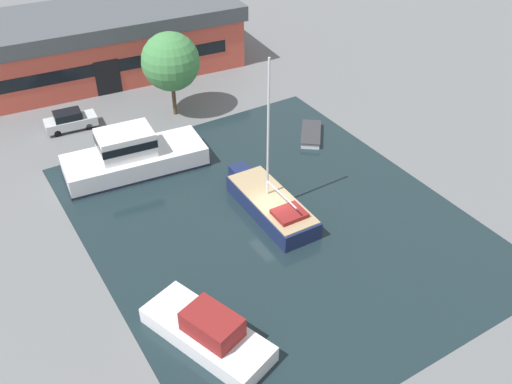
% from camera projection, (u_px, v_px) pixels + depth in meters
% --- Properties ---
extents(ground_plane, '(440.00, 440.00, 0.00)m').
position_uv_depth(ground_plane, '(272.00, 219.00, 39.92)').
color(ground_plane, slate).
extents(water_canal, '(24.32, 29.26, 0.01)m').
position_uv_depth(water_canal, '(272.00, 219.00, 39.92)').
color(water_canal, '#19282D').
rests_on(water_canal, ground).
extents(warehouse_building, '(30.61, 13.33, 6.38)m').
position_uv_depth(warehouse_building, '(92.00, 44.00, 57.32)').
color(warehouse_building, '#C64C3D').
rests_on(warehouse_building, ground).
extents(quay_tree_near_building, '(5.10, 5.10, 7.65)m').
position_uv_depth(quay_tree_near_building, '(171.00, 62.00, 49.21)').
color(quay_tree_near_building, brown).
rests_on(quay_tree_near_building, ground).
extents(parked_car, '(4.52, 2.19, 1.72)m').
position_uv_depth(parked_car, '(70.00, 120.00, 49.51)').
color(parked_car, silver).
rests_on(parked_car, ground).
extents(sailboat_moored, '(3.06, 9.33, 11.50)m').
position_uv_depth(sailboat_moored, '(270.00, 203.00, 40.16)').
color(sailboat_moored, '#19234C').
rests_on(sailboat_moored, water_canal).
extents(motor_cruiser, '(11.29, 5.31, 3.54)m').
position_uv_depth(motor_cruiser, '(133.00, 156.00, 44.15)').
color(motor_cruiser, white).
rests_on(motor_cruiser, water_canal).
extents(small_dinghy, '(3.79, 4.23, 0.56)m').
position_uv_depth(small_dinghy, '(311.00, 134.00, 48.71)').
color(small_dinghy, silver).
rests_on(small_dinghy, water_canal).
extents(cabin_boat, '(5.25, 8.22, 2.28)m').
position_uv_depth(cabin_boat, '(208.00, 332.00, 30.88)').
color(cabin_boat, white).
rests_on(cabin_boat, water_canal).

